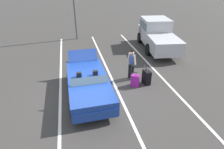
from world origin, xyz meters
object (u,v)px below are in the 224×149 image
at_px(convertible_car, 89,87).
at_px(traveler_person, 132,63).
at_px(suitcase_large_black, 147,77).
at_px(parking_lamp_post, 74,0).
at_px(suitcase_medium_bright, 135,81).
at_px(parked_pickup_truck_near, 157,33).

height_order(convertible_car, traveler_person, traveler_person).
height_order(convertible_car, suitcase_large_black, convertible_car).
height_order(traveler_person, parking_lamp_post, parking_lamp_post).
bearing_deg(suitcase_medium_bright, convertible_car, 132.74).
distance_m(traveler_person, parking_lamp_post, 8.34).
bearing_deg(suitcase_large_black, suitcase_medium_bright, 179.55).
distance_m(convertible_car, parking_lamp_post, 9.31).
height_order(parked_pickup_truck_near, parking_lamp_post, parking_lamp_post).
xyz_separation_m(convertible_car, suitcase_large_black, (-0.58, 2.99, -0.22)).
relative_size(convertible_car, suitcase_large_black, 3.90).
bearing_deg(suitcase_medium_bright, suitcase_large_black, -51.96).
height_order(convertible_car, parked_pickup_truck_near, parked_pickup_truck_near).
xyz_separation_m(suitcase_large_black, traveler_person, (-0.68, -0.61, 0.56)).
xyz_separation_m(suitcase_large_black, parking_lamp_post, (-8.37, -2.96, 2.79)).
xyz_separation_m(suitcase_large_black, parked_pickup_truck_near, (-4.80, 2.71, 0.74)).
height_order(suitcase_medium_bright, parked_pickup_truck_near, parked_pickup_truck_near).
bearing_deg(suitcase_large_black, traveler_person, 124.04).
xyz_separation_m(suitcase_medium_bright, parking_lamp_post, (-8.45, -2.32, 2.85)).
distance_m(convertible_car, traveler_person, 2.72).
relative_size(convertible_car, parked_pickup_truck_near, 0.81).
distance_m(suitcase_medium_bright, parked_pickup_truck_near, 5.97).
bearing_deg(suitcase_medium_bright, parked_pickup_truck_near, -3.67).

